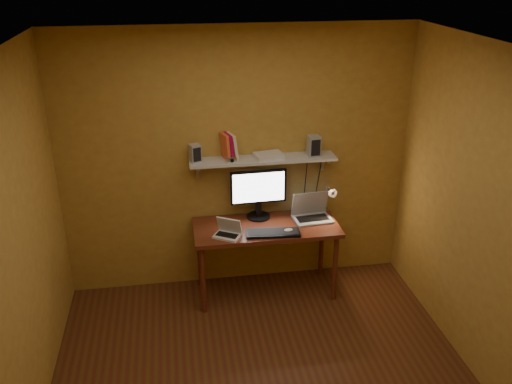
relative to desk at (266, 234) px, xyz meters
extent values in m
cube|color=silver|center=(-0.23, -1.28, 1.95)|extent=(3.40, 3.20, 0.02)
cube|color=#AF8B35|center=(-0.23, 0.33, 0.64)|extent=(3.40, 0.02, 2.60)
cube|color=#AF8B35|center=(-1.94, -1.28, 0.64)|extent=(0.02, 3.20, 2.60)
cube|color=#AF8B35|center=(1.48, -1.28, 0.64)|extent=(0.02, 3.20, 2.60)
cube|color=maroon|center=(0.00, 0.00, 0.07)|extent=(1.40, 0.60, 0.04)
cylinder|color=maroon|center=(-0.64, -0.24, -0.31)|extent=(0.05, 0.05, 0.71)
cylinder|color=maroon|center=(0.64, -0.24, -0.31)|extent=(0.05, 0.05, 0.71)
cylinder|color=maroon|center=(-0.64, 0.24, -0.31)|extent=(0.05, 0.05, 0.71)
cylinder|color=maroon|center=(0.64, 0.24, -0.31)|extent=(0.05, 0.05, 0.71)
cube|color=silver|center=(0.00, 0.19, 0.70)|extent=(1.40, 0.25, 0.02)
cube|color=silver|center=(-0.62, 0.30, 0.60)|extent=(0.03, 0.03, 0.18)
cube|color=silver|center=(0.62, 0.30, 0.60)|extent=(0.03, 0.03, 0.18)
cylinder|color=black|center=(-0.04, 0.20, 0.09)|extent=(0.24, 0.24, 0.02)
cube|color=black|center=(-0.04, 0.20, 0.18)|extent=(0.05, 0.04, 0.17)
cube|color=black|center=(-0.04, 0.20, 0.41)|extent=(0.55, 0.05, 0.34)
cube|color=white|center=(-0.04, 0.18, 0.41)|extent=(0.51, 0.02, 0.30)
cube|color=#909398|center=(0.47, 0.05, 0.10)|extent=(0.39, 0.29, 0.02)
cube|color=black|center=(0.47, 0.05, 0.11)|extent=(0.32, 0.17, 0.00)
cube|color=#909398|center=(0.46, 0.14, 0.23)|extent=(0.37, 0.11, 0.25)
cube|color=#172748|center=(0.46, 0.14, 0.23)|extent=(0.32, 0.09, 0.21)
cube|color=silver|center=(-0.40, -0.16, 0.10)|extent=(0.29, 0.26, 0.02)
cube|color=black|center=(-0.40, -0.16, 0.11)|extent=(0.22, 0.18, 0.00)
cube|color=silver|center=(-0.37, -0.12, 0.18)|extent=(0.24, 0.18, 0.16)
cube|color=black|center=(-0.37, -0.12, 0.18)|extent=(0.20, 0.15, 0.13)
cube|color=black|center=(0.03, -0.18, 0.10)|extent=(0.52, 0.21, 0.03)
ellipsoid|color=silver|center=(0.18, -0.17, 0.10)|extent=(0.12, 0.09, 0.04)
cube|color=silver|center=(0.66, 0.24, 0.08)|extent=(0.05, 0.06, 0.08)
cylinder|color=silver|center=(0.66, 0.24, 0.23)|extent=(0.02, 0.02, 0.28)
cylinder|color=silver|center=(0.66, 0.16, 0.37)|extent=(0.01, 0.16, 0.01)
cone|color=silver|center=(0.66, 0.08, 0.37)|extent=(0.09, 0.09, 0.09)
sphere|color=#FFE0A5|center=(0.66, 0.06, 0.37)|extent=(0.04, 0.04, 0.04)
cube|color=#909398|center=(-0.64, 0.20, 0.79)|extent=(0.12, 0.12, 0.17)
cube|color=#909398|center=(0.49, 0.18, 0.81)|extent=(0.12, 0.12, 0.20)
cube|color=#DA562B|center=(-0.35, 0.22, 0.83)|extent=(0.09, 0.18, 0.25)
cube|color=#9A073A|center=(-0.32, 0.22, 0.83)|extent=(0.10, 0.18, 0.25)
cube|color=beige|center=(-0.28, 0.22, 0.83)|extent=(0.11, 0.18, 0.25)
cube|color=silver|center=(-0.31, 0.12, 0.74)|extent=(0.09, 0.04, 0.05)
cylinder|color=black|center=(-0.31, 0.10, 0.74)|extent=(0.03, 0.02, 0.03)
cube|color=silver|center=(0.05, 0.19, 0.73)|extent=(0.29, 0.22, 0.04)
camera|label=1|loc=(-0.84, -4.57, 2.49)|focal=38.00mm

